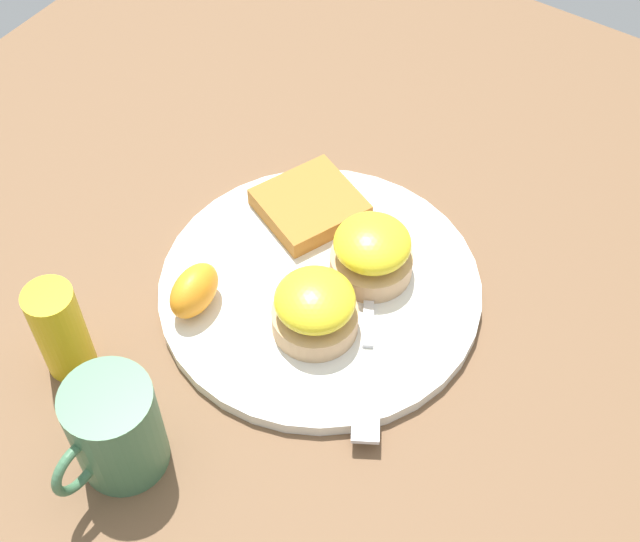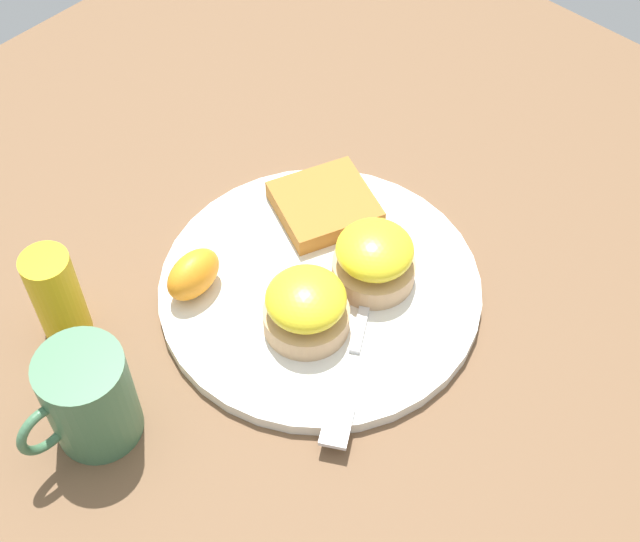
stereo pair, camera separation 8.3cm
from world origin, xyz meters
name	(u,v)px [view 1 (the left image)]	position (x,y,z in m)	size (l,w,h in m)	color
ground_plane	(320,293)	(0.00, 0.00, 0.00)	(1.10, 1.10, 0.00)	brown
plate	(320,288)	(0.00, 0.00, 0.01)	(0.31, 0.31, 0.01)	silver
sandwich_benedict_left	(315,308)	(0.04, 0.02, 0.04)	(0.08, 0.08, 0.06)	tan
sandwich_benedict_right	(372,252)	(-0.04, 0.03, 0.04)	(0.08, 0.08, 0.06)	tan
hashbrown_patty	(310,205)	(-0.07, -0.06, 0.02)	(0.09, 0.09, 0.02)	#A56929
orange_wedge	(194,290)	(0.08, -0.08, 0.04)	(0.06, 0.04, 0.04)	orange
fork	(367,354)	(0.04, 0.08, 0.02)	(0.18, 0.12, 0.00)	silver
cup	(115,430)	(0.24, -0.04, 0.05)	(0.11, 0.07, 0.10)	#42704C
condiment_bottle	(60,331)	(0.19, -0.14, 0.05)	(0.04, 0.04, 0.10)	gold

